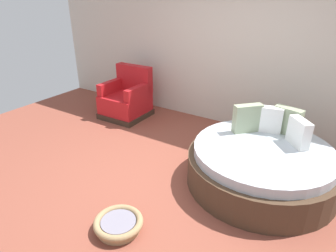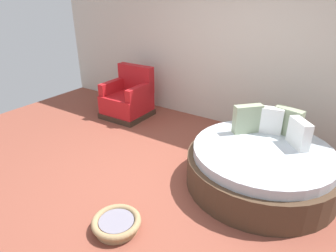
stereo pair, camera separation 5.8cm
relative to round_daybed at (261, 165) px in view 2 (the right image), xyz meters
The scene contains 5 objects.
ground_plane 1.21m from the round_daybed, 147.85° to the right, with size 8.00×8.00×0.02m, color brown.
back_wall 2.27m from the round_daybed, 122.67° to the left, with size 8.00×0.12×3.15m, color beige.
round_daybed is the anchor object (origin of this frame).
red_armchair 2.94m from the round_daybed, 164.52° to the left, with size 0.81×0.81×0.94m.
pet_basket 1.88m from the round_daybed, 120.98° to the right, with size 0.51×0.51×0.13m.
Camera 2 is at (1.76, -2.60, 2.25)m, focal length 31.46 mm.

